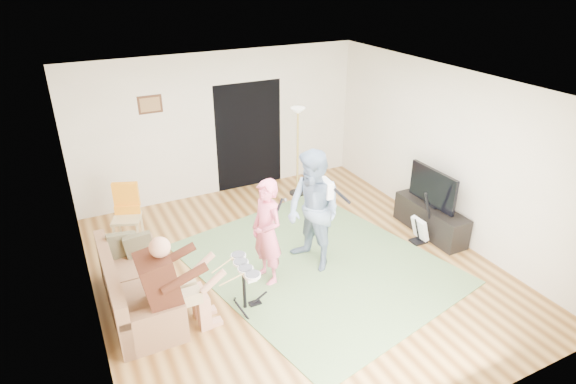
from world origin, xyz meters
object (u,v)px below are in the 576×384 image
object	(u,v)px
sofa	(134,292)
television	(433,187)
guitarist	(313,211)
guitar_spare	(420,228)
tv_cabinet	(430,219)
dining_chair	(127,223)
torchiere_lamp	(298,136)
singer	(267,232)
drum_kit	(244,289)

from	to	relation	value
sofa	television	xyz separation A→B (m)	(4.73, -0.22, 0.60)
sofa	guitarist	distance (m)	2.65
guitar_spare	tv_cabinet	bearing A→B (deg)	24.85
sofa	guitarist	bearing A→B (deg)	-3.67
guitarist	dining_chair	xyz separation A→B (m)	(-2.33, 1.89, -0.55)
torchiere_lamp	television	distance (m)	2.65
guitar_spare	dining_chair	size ratio (longest dim) A/B	0.90
singer	guitar_spare	distance (m)	2.67
drum_kit	singer	world-z (taller)	singer
guitarist	drum_kit	bearing A→B (deg)	-82.77
television	singer	bearing A→B (deg)	179.67
guitarist	guitar_spare	size ratio (longest dim) A/B	2.05
dining_chair	television	world-z (taller)	television
drum_kit	tv_cabinet	xyz separation A→B (m)	(3.50, 0.43, -0.06)
singer	guitarist	bearing A→B (deg)	82.20
television	tv_cabinet	bearing A→B (deg)	0.00
dining_chair	television	distance (m)	4.93
drum_kit	singer	bearing A→B (deg)	39.92
drum_kit	dining_chair	distance (m)	2.60
singer	tv_cabinet	world-z (taller)	singer
sofa	singer	distance (m)	1.90
torchiere_lamp	television	world-z (taller)	torchiere_lamp
sofa	tv_cabinet	size ratio (longest dim) A/B	1.34
guitar_spare	television	distance (m)	0.69
torchiere_lamp	tv_cabinet	distance (m)	2.81
tv_cabinet	torchiere_lamp	bearing A→B (deg)	118.99
singer	television	distance (m)	2.92
torchiere_lamp	drum_kit	bearing A→B (deg)	-128.87
drum_kit	torchiere_lamp	distance (m)	3.64
guitar_spare	tv_cabinet	distance (m)	0.39
sofa	tv_cabinet	bearing A→B (deg)	-2.64
drum_kit	guitar_spare	world-z (taller)	guitar_spare
sofa	television	size ratio (longest dim) A/B	1.87
television	dining_chair	bearing A→B (deg)	156.57
television	guitarist	bearing A→B (deg)	178.52
tv_cabinet	television	world-z (taller)	television
drum_kit	singer	distance (m)	0.84
sofa	torchiere_lamp	size ratio (longest dim) A/B	1.09
drum_kit	guitar_spare	bearing A→B (deg)	4.79
drum_kit	guitar_spare	size ratio (longest dim) A/B	0.79
sofa	dining_chair	size ratio (longest dim) A/B	1.90
torchiere_lamp	dining_chair	xyz separation A→B (m)	(-3.27, -0.37, -0.83)
guitar_spare	torchiere_lamp	size ratio (longest dim) A/B	0.51
sofa	tv_cabinet	world-z (taller)	sofa
guitar_spare	dining_chair	bearing A→B (deg)	153.22
tv_cabinet	television	xyz separation A→B (m)	(-0.05, 0.00, 0.60)
guitarist	television	bearing A→B (deg)	75.03
torchiere_lamp	television	xyz separation A→B (m)	(1.23, -2.32, -0.33)
tv_cabinet	television	size ratio (longest dim) A/B	1.40
guitarist	torchiere_lamp	bearing A→B (deg)	144.13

